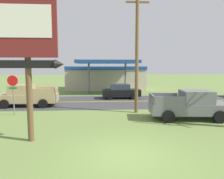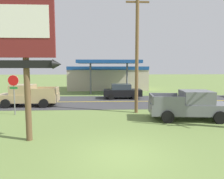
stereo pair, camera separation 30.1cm
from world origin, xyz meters
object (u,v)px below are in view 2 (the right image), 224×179
(stop_sign, at_px, (14,88))
(car_black_near_lane, at_px, (122,91))
(pickup_tan_on_road, at_px, (28,96))
(motel_sign, at_px, (25,43))
(utility_pole, at_px, (137,46))
(pickup_grey_parked_on_lawn, at_px, (190,105))
(gas_station, at_px, (108,77))

(stop_sign, xyz_separation_m, car_black_near_lane, (8.74, 7.39, -1.20))
(pickup_tan_on_road, bearing_deg, stop_sign, -86.60)
(motel_sign, bearing_deg, utility_pole, 44.12)
(stop_sign, relative_size, pickup_grey_parked_on_lawn, 0.55)
(stop_sign, bearing_deg, motel_sign, -62.13)
(stop_sign, distance_m, pickup_grey_parked_on_lawn, 12.61)
(motel_sign, xyz_separation_m, utility_pole, (6.13, 5.94, 0.49))
(pickup_tan_on_road, xyz_separation_m, car_black_near_lane, (8.94, 4.00, -0.13))
(motel_sign, bearing_deg, pickup_grey_parked_on_lawn, 21.24)
(utility_pole, distance_m, pickup_tan_on_road, 10.70)
(utility_pole, xyz_separation_m, gas_station, (-1.73, 17.10, -3.17))
(utility_pole, relative_size, pickup_tan_on_road, 1.85)
(car_black_near_lane, bearing_deg, utility_pole, -86.74)
(gas_station, bearing_deg, stop_sign, -113.17)
(stop_sign, height_order, utility_pole, utility_pole)
(pickup_tan_on_road, distance_m, car_black_near_lane, 9.80)
(pickup_grey_parked_on_lawn, bearing_deg, motel_sign, -158.76)
(car_black_near_lane, bearing_deg, pickup_grey_parked_on_lawn, -68.88)
(utility_pole, bearing_deg, pickup_grey_parked_on_lawn, -35.32)
(utility_pole, xyz_separation_m, pickup_tan_on_road, (-9.35, 3.15, -4.15))
(motel_sign, bearing_deg, pickup_tan_on_road, 109.48)
(motel_sign, distance_m, pickup_tan_on_road, 10.32)
(stop_sign, relative_size, pickup_tan_on_road, 0.57)
(pickup_grey_parked_on_lawn, relative_size, car_black_near_lane, 1.28)
(utility_pole, height_order, pickup_grey_parked_on_lawn, utility_pole)
(stop_sign, bearing_deg, gas_station, 66.83)
(car_black_near_lane, bearing_deg, motel_sign, -113.60)
(car_black_near_lane, bearing_deg, gas_station, 97.56)
(utility_pole, bearing_deg, pickup_tan_on_road, 161.36)
(gas_station, height_order, car_black_near_lane, gas_station)
(motel_sign, distance_m, gas_station, 23.61)
(pickup_tan_on_road, bearing_deg, car_black_near_lane, 24.10)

